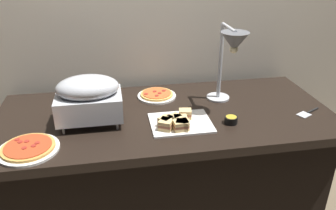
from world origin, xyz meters
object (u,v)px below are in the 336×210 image
(pizza_plate_center, at_px, (157,95))
(serving_spatula, at_px, (308,113))
(chafing_dish, at_px, (89,97))
(sauce_cup_near, at_px, (231,120))
(heat_lamp, at_px, (231,49))
(pizza_plate_front, at_px, (28,148))
(sandwich_platter, at_px, (178,122))

(pizza_plate_center, bearing_deg, serving_spatula, -24.54)
(chafing_dish, xyz_separation_m, serving_spatula, (1.21, -0.10, -0.15))
(sauce_cup_near, bearing_deg, chafing_dish, 169.72)
(heat_lamp, height_order, pizza_plate_front, heat_lamp)
(pizza_plate_front, height_order, pizza_plate_center, same)
(sauce_cup_near, height_order, serving_spatula, sauce_cup_near)
(chafing_dish, distance_m, serving_spatula, 1.22)
(pizza_plate_center, xyz_separation_m, sauce_cup_near, (0.34, -0.41, 0.01))
(heat_lamp, bearing_deg, serving_spatula, -15.49)
(sandwich_platter, bearing_deg, chafing_dish, 165.62)
(pizza_plate_front, height_order, sauce_cup_near, sauce_cup_near)
(sauce_cup_near, xyz_separation_m, serving_spatula, (0.47, 0.04, -0.02))
(heat_lamp, distance_m, pizza_plate_front, 1.13)
(sauce_cup_near, bearing_deg, sandwich_platter, 176.36)
(serving_spatula, bearing_deg, sauce_cup_near, -175.72)
(pizza_plate_front, bearing_deg, sandwich_platter, 8.40)
(sauce_cup_near, bearing_deg, heat_lamp, 79.69)
(heat_lamp, distance_m, sauce_cup_near, 0.38)
(pizza_plate_center, bearing_deg, sandwich_platter, -81.92)
(chafing_dish, height_order, pizza_plate_front, chafing_dish)
(pizza_plate_front, bearing_deg, serving_spatula, 4.80)
(heat_lamp, distance_m, sandwich_platter, 0.48)
(pizza_plate_center, bearing_deg, sauce_cup_near, -49.99)
(sauce_cup_near, distance_m, serving_spatula, 0.48)
(chafing_dish, xyz_separation_m, heat_lamp, (0.77, 0.02, 0.21))
(chafing_dish, height_order, sauce_cup_near, chafing_dish)
(sandwich_platter, distance_m, serving_spatula, 0.76)
(sandwich_platter, bearing_deg, pizza_plate_center, 98.08)
(chafing_dish, relative_size, sauce_cup_near, 4.79)
(pizza_plate_front, xyz_separation_m, sandwich_platter, (0.73, 0.11, 0.01))
(sandwich_platter, height_order, serving_spatula, sandwich_platter)
(serving_spatula, bearing_deg, pizza_plate_center, 155.46)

